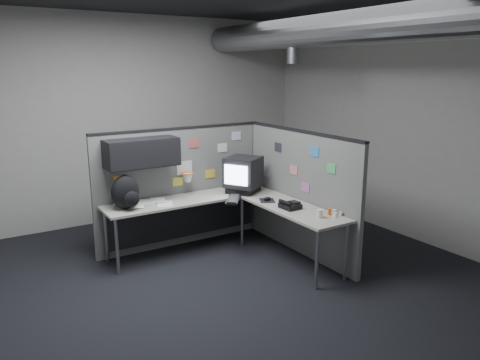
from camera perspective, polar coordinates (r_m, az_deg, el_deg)
room at (r=5.46m, az=4.55°, el=10.31°), size 5.62×5.62×3.22m
partition_back at (r=6.28m, az=-8.36°, el=0.48°), size 2.44×0.42×1.63m
partition_right at (r=6.16m, az=7.22°, el=-1.43°), size 0.07×2.23×1.63m
desk at (r=6.09m, az=-2.75°, el=-3.54°), size 2.31×2.11×0.73m
monitor at (r=6.39m, az=0.40°, el=0.71°), size 0.59×0.59×0.49m
keyboard at (r=6.03m, az=-0.83°, el=-2.37°), size 0.38×0.43×0.04m
mouse at (r=6.03m, az=3.32°, el=-2.38°), size 0.27×0.28×0.05m
phone at (r=5.72m, az=6.10°, el=-3.09°), size 0.21×0.23×0.11m
bottles at (r=5.53m, az=11.40°, el=-3.96°), size 0.14×0.15×0.08m
cup at (r=5.42m, az=9.68°, el=-4.06°), size 0.08×0.08×0.10m
papers at (r=6.03m, az=-11.77°, el=-2.74°), size 0.72×0.65×0.02m
backpack at (r=5.79m, az=-13.75°, el=-1.53°), size 0.37×0.34×0.42m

